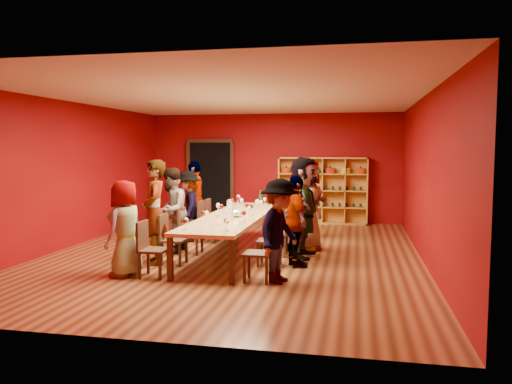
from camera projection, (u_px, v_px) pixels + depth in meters
room_shell at (235, 176)px, 9.57m from camera, size 7.10×9.10×3.04m
tasting_table at (235, 218)px, 9.64m from camera, size 1.10×4.50×0.75m
doorway at (211, 180)px, 14.29m from camera, size 1.40×0.17×2.30m
shelving_unit at (323, 187)px, 13.56m from camera, size 2.40×0.40×1.80m
chair_person_left_0 at (149, 246)px, 7.89m from camera, size 0.42×0.42×0.89m
person_left_0 at (125, 228)px, 7.94m from camera, size 0.55×0.82×1.53m
chair_person_left_1 at (169, 236)px, 8.75m from camera, size 0.42×0.42×0.89m
person_left_1 at (154, 212)px, 8.77m from camera, size 0.71×0.81×1.84m
chair_person_left_2 at (187, 228)px, 9.65m from camera, size 0.42×0.42×0.89m
person_left_2 at (171, 211)px, 9.68m from camera, size 0.54×0.86×1.67m
chair_person_left_3 at (206, 219)px, 10.84m from camera, size 0.42×0.42×0.89m
person_left_3 at (188, 206)px, 10.90m from camera, size 0.71×1.08×1.55m
chair_person_left_4 at (212, 216)px, 11.36m from camera, size 0.42×0.42×0.89m
person_left_4 at (195, 199)px, 11.41m from camera, size 0.63×1.09×1.75m
chair_person_right_0 at (263, 250)px, 7.61m from camera, size 0.42×0.42×0.89m
person_right_0 at (280, 231)px, 7.53m from camera, size 0.69×1.10×1.58m
chair_person_right_1 at (274, 237)px, 8.64m from camera, size 0.42×0.42×0.89m
person_right_1 at (296, 222)px, 8.54m from camera, size 0.77×1.01×1.57m
chair_person_right_2 at (281, 230)px, 9.44m from camera, size 0.42×0.42×0.89m
person_right_2 at (304, 207)px, 9.31m from camera, size 0.70×1.79×1.88m
chair_person_right_3 at (286, 224)px, 10.13m from camera, size 0.42×0.42×0.89m
person_right_3 at (308, 204)px, 10.01m from camera, size 0.69×0.98×1.83m
chair_person_right_4 at (294, 216)px, 11.40m from camera, size 0.42×0.42×0.89m
person_right_4 at (307, 198)px, 11.31m from camera, size 0.52×0.69×1.84m
wine_glass_0 at (257, 202)px, 10.43m from camera, size 0.09×0.09×0.22m
wine_glass_1 at (221, 207)px, 9.65m from camera, size 0.09×0.09×0.21m
wine_glass_2 at (217, 216)px, 8.40m from camera, size 0.08×0.08×0.21m
wine_glass_3 at (186, 221)px, 7.94m from camera, size 0.07×0.07×0.19m
wine_glass_4 at (185, 222)px, 7.86m from camera, size 0.07×0.07×0.18m
wine_glass_5 at (233, 201)px, 10.71m from camera, size 0.09×0.09×0.22m
wine_glass_6 at (237, 199)px, 11.32m from camera, size 0.08×0.08×0.21m
wine_glass_7 at (261, 203)px, 10.42m from camera, size 0.08×0.08×0.21m
wine_glass_8 at (244, 213)px, 8.74m from camera, size 0.08×0.08×0.20m
wine_glass_9 at (270, 199)px, 11.46m from camera, size 0.07×0.07×0.19m
wine_glass_10 at (242, 201)px, 10.94m from camera, size 0.08×0.08×0.19m
wine_glass_11 at (251, 207)px, 9.74m from camera, size 0.08×0.08×0.20m
wine_glass_12 at (238, 197)px, 11.47m from camera, size 0.09×0.09×0.22m
wine_glass_13 at (227, 223)px, 7.78m from camera, size 0.07×0.07×0.18m
wine_glass_14 at (239, 214)px, 8.61m from camera, size 0.09×0.09×0.22m
wine_glass_15 at (247, 206)px, 9.90m from camera, size 0.08×0.08×0.21m
wine_glass_16 at (207, 214)px, 8.79m from camera, size 0.08×0.08×0.20m
wine_glass_17 at (203, 213)px, 8.85m from camera, size 0.07×0.07×0.18m
wine_glass_18 at (249, 209)px, 9.45m from camera, size 0.08×0.08×0.19m
wine_glass_19 at (226, 221)px, 7.82m from camera, size 0.08×0.08×0.20m
wine_glass_20 at (228, 202)px, 10.43m from camera, size 0.09×0.09×0.22m
wine_glass_21 at (265, 200)px, 11.29m from camera, size 0.07×0.07×0.18m
wine_glass_22 at (218, 206)px, 9.79m from camera, size 0.09×0.09×0.22m
wine_glass_23 at (227, 212)px, 9.12m from camera, size 0.07×0.07×0.18m
spittoon_bowl at (235, 213)px, 9.41m from camera, size 0.29×0.29×0.16m
carafe_a at (230, 207)px, 9.81m from camera, size 0.14×0.14×0.29m
carafe_b at (231, 214)px, 8.86m from camera, size 0.12×0.12×0.28m
wine_bottle at (260, 199)px, 11.49m from camera, size 0.09×0.09×0.33m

